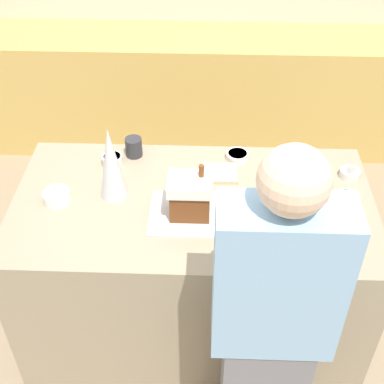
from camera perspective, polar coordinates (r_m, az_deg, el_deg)
The scene contains 15 objects.
ground_plane at distance 3.29m, azimuth 0.10°, elevation -13.74°, with size 12.00×12.00×0.00m, color gray.
back_cabinet_block at distance 4.46m, azimuth 1.03°, elevation 10.70°, with size 6.00×0.60×0.94m.
kitchen_island at distance 2.91m, azimuth 0.11°, elevation -8.16°, with size 1.76×0.93×0.96m.
baking_tray at distance 2.51m, azimuth -0.21°, elevation -2.31°, with size 0.38×0.32×0.01m.
gingerbread_house at distance 2.44m, azimuth -0.20°, elevation -0.40°, with size 0.20×0.16×0.26m.
decorative_tree at distance 2.53m, azimuth -8.62°, elevation 3.07°, with size 0.14×0.14×0.38m.
candy_bowl_behind_tray at distance 2.64m, azimuth -14.23°, elevation -0.43°, with size 0.13×0.13×0.05m.
candy_bowl_near_tray_right at distance 2.63m, azimuth 11.60°, elevation -0.23°, with size 0.10×0.10×0.05m.
candy_bowl_near_tray_left at distance 2.83m, azimuth 16.49°, elevation 1.95°, with size 0.10×0.10×0.04m.
candy_bowl_far_right at distance 2.67m, azimuth 16.23°, elevation -0.62°, with size 0.12×0.12×0.04m.
candy_bowl_front_corner at distance 2.82m, azimuth -8.49°, elevation 3.44°, with size 0.11×0.11×0.05m.
candy_bowl_far_left at distance 2.85m, azimuth 4.87°, elevation 3.90°, with size 0.12×0.12×0.04m.
cookbook at distance 2.74m, azimuth 2.96°, elevation 2.01°, with size 0.18×0.16×0.02m.
mug at distance 2.86m, azimuth -6.23°, elevation 4.79°, with size 0.09×0.09×0.10m.
person at distance 2.17m, azimuth 8.40°, elevation -14.08°, with size 0.46×0.58×1.76m.
Camera 1 is at (0.07, -1.94, 2.65)m, focal length 50.00 mm.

